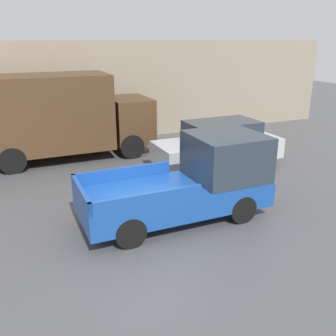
{
  "coord_description": "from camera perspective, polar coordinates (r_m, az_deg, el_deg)",
  "views": [
    {
      "loc": [
        -2.9,
        -7.86,
        4.68
      ],
      "look_at": [
        1.21,
        1.49,
        1.11
      ],
      "focal_mm": 40.0,
      "sensor_mm": 36.0,
      "label": 1
    }
  ],
  "objects": [
    {
      "name": "ground_plane",
      "position": [
        9.6,
        -3.08,
        -9.93
      ],
      "size": [
        60.0,
        60.0,
        0.0
      ],
      "primitive_type": "plane",
      "color": "#4C4C4F"
    },
    {
      "name": "building_wall",
      "position": [
        17.63,
        -14.3,
        10.89
      ],
      "size": [
        28.0,
        0.15,
        4.56
      ],
      "color": "gray",
      "rests_on": "ground"
    },
    {
      "name": "pickup_truck",
      "position": [
        10.13,
        3.88,
        -1.98
      ],
      "size": [
        5.02,
        2.07,
        2.21
      ],
      "color": "#194799",
      "rests_on": "ground"
    },
    {
      "name": "car",
      "position": [
        14.16,
        7.74,
        3.59
      ],
      "size": [
        4.79,
        1.84,
        1.76
      ],
      "color": "#B7BABF",
      "rests_on": "ground"
    },
    {
      "name": "delivery_truck",
      "position": [
        15.43,
        -17.15,
        7.67
      ],
      "size": [
        7.24,
        2.46,
        3.35
      ],
      "color": "#4C331E",
      "rests_on": "ground"
    },
    {
      "name": "newspaper_box",
      "position": [
        17.43,
        -20.01,
        4.24
      ],
      "size": [
        0.45,
        0.4,
        1.0
      ],
      "color": "red",
      "rests_on": "ground"
    }
  ]
}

